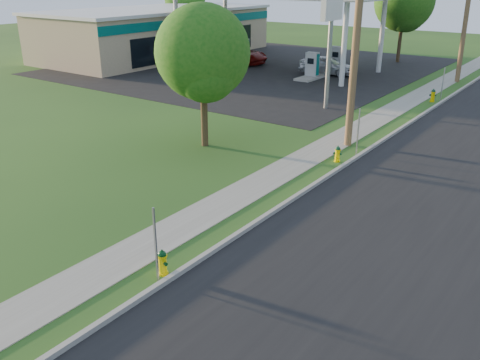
# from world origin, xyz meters

# --- Properties ---
(road) EXTENTS (8.00, 120.00, 0.02)m
(road) POSITION_xyz_m (4.50, 10.00, 0.01)
(road) COLOR black
(road) RESTS_ON ground
(curb) EXTENTS (0.15, 120.00, 0.15)m
(curb) POSITION_xyz_m (0.50, 10.00, 0.07)
(curb) COLOR gray
(curb) RESTS_ON ground
(sidewalk) EXTENTS (1.50, 120.00, 0.03)m
(sidewalk) POSITION_xyz_m (-1.25, 10.00, 0.01)
(sidewalk) COLOR gray
(sidewalk) RESTS_ON ground
(forecourt) EXTENTS (26.00, 28.00, 0.02)m
(forecourt) POSITION_xyz_m (-16.00, 32.00, 0.01)
(forecourt) COLOR black
(forecourt) RESTS_ON ground
(utility_pole_mid) EXTENTS (1.40, 0.32, 9.80)m
(utility_pole_mid) POSITION_xyz_m (-0.60, 17.00, 4.95)
(utility_pole_mid) COLOR brown
(utility_pole_mid) RESTS_ON ground
(utility_pole_far) EXTENTS (1.40, 0.32, 9.50)m
(utility_pole_far) POSITION_xyz_m (-0.60, 35.00, 4.80)
(utility_pole_far) COLOR brown
(utility_pole_far) RESTS_ON ground
(sign_post_near) EXTENTS (0.05, 0.04, 2.00)m
(sign_post_near) POSITION_xyz_m (0.25, 4.20, 1.00)
(sign_post_near) COLOR gray
(sign_post_near) RESTS_ON ground
(sign_post_mid) EXTENTS (0.05, 0.04, 2.00)m
(sign_post_mid) POSITION_xyz_m (0.25, 16.00, 1.00)
(sign_post_mid) COLOR gray
(sign_post_mid) RESTS_ON ground
(sign_post_far) EXTENTS (0.05, 0.04, 2.00)m
(sign_post_far) POSITION_xyz_m (0.25, 28.20, 1.00)
(sign_post_far) COLOR gray
(sign_post_far) RESTS_ON ground
(fuel_pump_nw) EXTENTS (1.20, 3.20, 1.90)m
(fuel_pump_nw) POSITION_xyz_m (-18.50, 30.00, 0.72)
(fuel_pump_nw) COLOR gray
(fuel_pump_nw) RESTS_ON ground
(fuel_pump_ne) EXTENTS (1.20, 3.20, 1.90)m
(fuel_pump_ne) POSITION_xyz_m (-9.50, 30.00, 0.72)
(fuel_pump_ne) COLOR gray
(fuel_pump_ne) RESTS_ON ground
(fuel_pump_sw) EXTENTS (1.20, 3.20, 1.90)m
(fuel_pump_sw) POSITION_xyz_m (-18.50, 34.00, 0.72)
(fuel_pump_sw) COLOR gray
(fuel_pump_sw) RESTS_ON ground
(fuel_pump_se) EXTENTS (1.20, 3.20, 1.90)m
(fuel_pump_se) POSITION_xyz_m (-9.50, 34.00, 0.72)
(fuel_pump_se) COLOR gray
(fuel_pump_se) RESTS_ON ground
(convenience_store) EXTENTS (10.40, 22.40, 4.25)m
(convenience_store) POSITION_xyz_m (-26.98, 32.00, 2.13)
(convenience_store) COLOR tan
(convenience_store) RESTS_ON ground
(price_pylon) EXTENTS (0.34, 2.04, 6.85)m
(price_pylon) POSITION_xyz_m (-4.50, 22.50, 5.43)
(price_pylon) COLOR gray
(price_pylon) RESTS_ON ground
(tree_verge) EXTENTS (4.01, 4.01, 6.07)m
(tree_verge) POSITION_xyz_m (-5.63, 13.15, 3.91)
(tree_verge) COLOR #362918
(tree_verge) RESTS_ON ground
(tree_lot) EXTENTS (4.97, 4.97, 7.53)m
(tree_lot) POSITION_xyz_m (-6.97, 41.03, 4.85)
(tree_lot) COLOR #362918
(tree_lot) RESTS_ON ground
(tree_back) EXTENTS (4.49, 4.49, 6.80)m
(tree_back) POSITION_xyz_m (-31.71, 41.30, 4.38)
(tree_back) COLOR #362918
(tree_back) RESTS_ON ground
(hydrant_near) EXTENTS (0.37, 0.33, 0.70)m
(hydrant_near) POSITION_xyz_m (0.14, 4.49, 0.34)
(hydrant_near) COLOR yellow
(hydrant_near) RESTS_ON ground
(hydrant_mid) EXTENTS (0.35, 0.31, 0.68)m
(hydrant_mid) POSITION_xyz_m (-0.02, 14.75, 0.33)
(hydrant_mid) COLOR #F8D500
(hydrant_mid) RESTS_ON ground
(hydrant_far) EXTENTS (0.41, 0.37, 0.79)m
(hydrant_far) POSITION_xyz_m (-0.09, 27.73, 0.39)
(hydrant_far) COLOR #DDBA02
(hydrant_far) RESTS_ON ground
(car_red) EXTENTS (5.73, 2.89, 1.55)m
(car_red) POSITION_xyz_m (-18.08, 32.41, 0.78)
(car_red) COLOR #670C09
(car_red) RESTS_ON ground
(car_silver) EXTENTS (4.37, 2.26, 1.42)m
(car_silver) POSITION_xyz_m (-9.36, 32.10, 0.71)
(car_silver) COLOR silver
(car_silver) RESTS_ON ground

